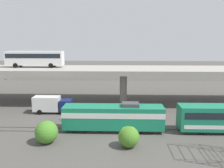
% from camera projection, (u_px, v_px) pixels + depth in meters
% --- Properties ---
extents(ground_plane, '(260.00, 260.00, 0.00)m').
position_uv_depth(ground_plane, '(125.00, 142.00, 29.68)').
color(ground_plane, '#4C4944').
extents(rail_strip_near, '(110.00, 0.12, 0.12)m').
position_uv_depth(rail_strip_near, '(125.00, 132.00, 32.88)').
color(rail_strip_near, '#59544C').
rests_on(rail_strip_near, ground_plane).
extents(rail_strip_far, '(110.00, 0.12, 0.12)m').
position_uv_depth(rail_strip_far, '(125.00, 128.00, 34.32)').
color(rail_strip_far, '#59544C').
rests_on(rail_strip_far, ground_plane).
extents(train_locomotive, '(15.27, 3.04, 4.18)m').
position_uv_depth(train_locomotive, '(108.00, 116.00, 33.30)').
color(train_locomotive, '#197A56').
rests_on(train_locomotive, ground_plane).
extents(highway_overpass, '(96.00, 11.40, 7.36)m').
position_uv_depth(highway_overpass, '(123.00, 71.00, 48.14)').
color(highway_overpass, '#9E998E').
rests_on(highway_overpass, ground_plane).
extents(transit_bus_on_overpass, '(12.00, 2.68, 3.40)m').
position_uv_depth(transit_bus_on_overpass, '(35.00, 58.00, 49.03)').
color(transit_bus_on_overpass, silver).
rests_on(transit_bus_on_overpass, highway_overpass).
extents(service_truck_west, '(6.80, 2.46, 3.04)m').
position_uv_depth(service_truck_west, '(52.00, 104.00, 41.79)').
color(service_truck_west, navy).
rests_on(service_truck_west, ground_plane).
extents(pier_parking_lot, '(79.07, 12.05, 1.56)m').
position_uv_depth(pier_parking_lot, '(122.00, 75.00, 83.62)').
color(pier_parking_lot, '#9E998E').
rests_on(pier_parking_lot, ground_plane).
extents(parked_car_0, '(4.08, 1.92, 1.50)m').
position_uv_depth(parked_car_0, '(165.00, 71.00, 84.32)').
color(parked_car_0, '#B7B7BC').
rests_on(parked_car_0, pier_parking_lot).
extents(parked_car_1, '(4.24, 1.97, 1.50)m').
position_uv_depth(parked_car_1, '(85.00, 70.00, 86.54)').
color(parked_car_1, maroon).
rests_on(parked_car_1, pier_parking_lot).
extents(parked_car_2, '(4.69, 1.91, 1.50)m').
position_uv_depth(parked_car_2, '(60.00, 71.00, 82.49)').
color(parked_car_2, maroon).
rests_on(parked_car_2, pier_parking_lot).
extents(parked_car_3, '(4.55, 1.87, 1.50)m').
position_uv_depth(parked_car_3, '(66.00, 70.00, 85.62)').
color(parked_car_3, '#9E998C').
rests_on(parked_car_3, pier_parking_lot).
extents(parked_car_4, '(4.62, 1.85, 1.50)m').
position_uv_depth(parked_car_4, '(112.00, 72.00, 81.83)').
color(parked_car_4, maroon).
rests_on(parked_car_4, pier_parking_lot).
extents(parked_car_5, '(4.57, 1.95, 1.50)m').
position_uv_depth(parked_car_5, '(204.00, 72.00, 80.23)').
color(parked_car_5, maroon).
rests_on(parked_car_5, pier_parking_lot).
extents(parked_car_6, '(4.26, 1.82, 1.50)m').
position_uv_depth(parked_car_6, '(49.00, 70.00, 86.91)').
color(parked_car_6, '#B7B7BC').
rests_on(parked_car_6, pier_parking_lot).
extents(harbor_water, '(140.00, 36.00, 0.01)m').
position_uv_depth(harbor_water, '(121.00, 70.00, 106.38)').
color(harbor_water, '#385B7A').
rests_on(harbor_water, ground_plane).
extents(shrub_left, '(2.90, 2.90, 2.90)m').
position_uv_depth(shrub_left, '(47.00, 132.00, 29.30)').
color(shrub_left, '#458328').
rests_on(shrub_left, ground_plane).
extents(shrub_right, '(2.59, 2.59, 2.59)m').
position_uv_depth(shrub_right, '(129.00, 137.00, 28.20)').
color(shrub_right, '#477D26').
rests_on(shrub_right, ground_plane).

